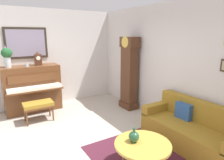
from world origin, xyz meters
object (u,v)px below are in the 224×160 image
Objects in this scene: grandfather_clock at (129,75)px; teacup at (27,66)px; mantel_clock at (38,59)px; green_jug at (134,137)px; coffee_table at (143,145)px; couch at (192,130)px; flower_vase at (7,55)px; piano at (33,88)px; piano_bench at (38,105)px.

teacup is (-1.18, -2.46, 0.32)m from grandfather_clock.
mantel_clock is 3.57m from green_jug.
coffee_table is at bearing 12.21° from mantel_clock.
flower_vase is at bearing -141.86° from couch.
flower_vase is at bearing -157.43° from green_jug.
grandfather_clock reaches higher than coffee_table.
couch is 4.24m from teacup.
teacup reaches higher than piano.
coffee_table is at bearing 20.47° from piano_bench.
teacup is at bearing -146.13° from couch.
piano is 6.00× the size of green_jug.
teacup is 3.55m from green_jug.
coffee_table is 3.70m from teacup.
piano is 0.76× the size of couch.
couch is at bearing 38.14° from flower_vase.
piano is 1.64× the size of coffee_table.
grandfather_clock reaches higher than piano_bench.
piano is 0.85m from piano_bench.
couch is 4.17m from mantel_clock.
piano_bench is 1.84× the size of mantel_clock.
piano_bench is at bearing -2.73° from piano.
mantel_clock is at bearing -168.78° from green_jug.
green_jug reaches higher than piano_bench.
mantel_clock is at bearing 163.18° from piano_bench.
grandfather_clock is at bearing 148.16° from coffee_table.
grandfather_clock is 5.34× the size of mantel_clock.
coffee_table is 1.52× the size of flower_vase.
piano_bench is at bearing 4.18° from teacup.
flower_vase is 5.00× the size of teacup.
piano is 2.48× the size of flower_vase.
coffee_table is 3.67× the size of green_jug.
teacup is at bearing -162.92° from coffee_table.
couch reaches higher than green_jug.
piano_bench is 3.49m from couch.
flower_vase is (-1.23, -2.90, 0.61)m from grandfather_clock.
piano reaches higher than piano_bench.
teacup is at bearing 82.65° from flower_vase.
piano_bench is 0.80× the size of coffee_table.
green_jug is at bearing 22.57° from flower_vase.
flower_vase reaches higher than teacup.
piano_bench is at bearing -160.38° from green_jug.
flower_vase is at bearing -148.91° from piano_bench.
piano is at bearing -147.67° from couch.
piano_bench is 2.92× the size of green_jug.
teacup is (-0.76, -0.06, 0.88)m from piano_bench.
grandfather_clock reaches higher than mantel_clock.
flower_vase reaches higher than mantel_clock.
piano is 4.14m from couch.
teacup is (0.06, -0.30, -0.15)m from mantel_clock.
piano is 2.06× the size of piano_bench.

